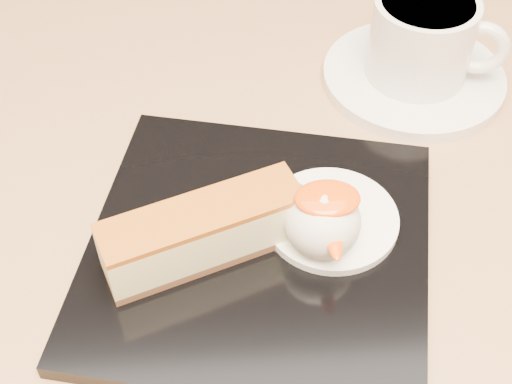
{
  "coord_description": "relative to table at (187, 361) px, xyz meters",
  "views": [
    {
      "loc": [
        0.04,
        -0.3,
        1.1
      ],
      "look_at": [
        0.06,
        0.01,
        0.76
      ],
      "focal_mm": 50.0,
      "sensor_mm": 36.0,
      "label": 1
    }
  ],
  "objects": [
    {
      "name": "table",
      "position": [
        0.0,
        0.0,
        0.0
      ],
      "size": [
        0.8,
        0.8,
        0.72
      ],
      "color": "black",
      "rests_on": "ground"
    },
    {
      "name": "dessert_plate",
      "position": [
        0.06,
        -0.01,
        0.16
      ],
      "size": [
        0.27,
        0.27,
        0.01
      ],
      "primitive_type": "cube",
      "rotation": [
        0.0,
        0.0,
        -0.24
      ],
      "color": "black",
      "rests_on": "table"
    },
    {
      "name": "cheesecake",
      "position": [
        0.02,
        -0.02,
        0.19
      ],
      "size": [
        0.13,
        0.08,
        0.04
      ],
      "rotation": [
        0.0,
        0.0,
        0.35
      ],
      "color": "brown",
      "rests_on": "dessert_plate"
    },
    {
      "name": "cream_smear",
      "position": [
        0.11,
        0.0,
        0.17
      ],
      "size": [
        0.09,
        0.09,
        0.01
      ],
      "primitive_type": "cylinder",
      "color": "white",
      "rests_on": "dessert_plate"
    },
    {
      "name": "ice_cream_scoop",
      "position": [
        0.1,
        -0.02,
        0.19
      ],
      "size": [
        0.05,
        0.05,
        0.05
      ],
      "primitive_type": "sphere",
      "color": "white",
      "rests_on": "cream_smear"
    },
    {
      "name": "mango_sauce",
      "position": [
        0.1,
        -0.01,
        0.21
      ],
      "size": [
        0.04,
        0.03,
        0.01
      ],
      "primitive_type": "ellipsoid",
      "color": "#FB4F07",
      "rests_on": "ice_cream_scoop"
    },
    {
      "name": "mint_sprig",
      "position": [
        0.08,
        0.03,
        0.17
      ],
      "size": [
        0.03,
        0.02,
        0.0
      ],
      "color": "green",
      "rests_on": "cream_smear"
    },
    {
      "name": "saucer",
      "position": [
        0.2,
        0.16,
        0.16
      ],
      "size": [
        0.15,
        0.15,
        0.01
      ],
      "primitive_type": "cylinder",
      "color": "white",
      "rests_on": "table"
    },
    {
      "name": "coffee_cup",
      "position": [
        0.2,
        0.16,
        0.2
      ],
      "size": [
        0.11,
        0.08,
        0.07
      ],
      "rotation": [
        0.0,
        0.0,
        -0.34
      ],
      "color": "white",
      "rests_on": "saucer"
    }
  ]
}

